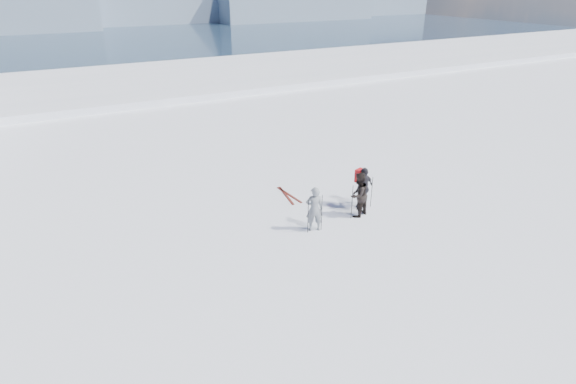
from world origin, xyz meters
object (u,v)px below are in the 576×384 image
(skier_grey, at_px, (314,209))
(skis_loose, at_px, (288,195))
(skier_dark, at_px, (358,195))
(skier_pack, at_px, (364,188))

(skier_grey, relative_size, skis_loose, 0.95)
(skier_grey, distance_m, skis_loose, 2.98)
(skier_grey, xyz_separation_m, skier_dark, (1.94, 0.14, 0.03))
(skier_dark, distance_m, skis_loose, 3.17)
(skier_grey, distance_m, skier_dark, 1.94)
(skier_dark, bearing_deg, skier_grey, -14.16)
(skier_grey, relative_size, skier_pack, 1.00)
(skier_grey, relative_size, skier_dark, 0.96)
(skier_grey, xyz_separation_m, skis_loose, (0.48, 2.83, -0.80))
(skier_dark, relative_size, skier_pack, 1.04)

